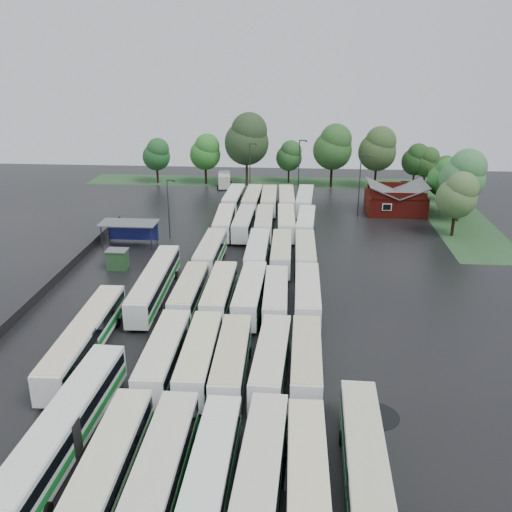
# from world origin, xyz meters

# --- Properties ---
(ground) EXTENTS (160.00, 160.00, 0.00)m
(ground) POSITION_xyz_m (0.00, 0.00, 0.00)
(ground) COLOR black
(ground) RESTS_ON ground
(brick_building) EXTENTS (10.07, 8.60, 5.39)m
(brick_building) POSITION_xyz_m (24.00, 42.77, 1.87)
(brick_building) COLOR maroon
(brick_building) RESTS_ON ground
(wash_shed) EXTENTS (8.20, 4.20, 3.58)m
(wash_shed) POSITION_xyz_m (-17.20, 22.02, 2.99)
(wash_shed) COLOR #2D2D30
(wash_shed) RESTS_ON ground
(utility_hut) EXTENTS (2.70, 2.20, 2.62)m
(utility_hut) POSITION_xyz_m (-16.20, 12.60, 1.32)
(utility_hut) COLOR #214723
(utility_hut) RESTS_ON ground
(grass_strip_north) EXTENTS (80.00, 10.00, 0.01)m
(grass_strip_north) POSITION_xyz_m (2.00, 64.80, 0.01)
(grass_strip_north) COLOR #224622
(grass_strip_north) RESTS_ON ground
(grass_strip_east) EXTENTS (10.00, 50.00, 0.01)m
(grass_strip_east) POSITION_xyz_m (34.00, 42.80, 0.01)
(grass_strip_east) COLOR #224622
(grass_strip_east) RESTS_ON ground
(west_fence) EXTENTS (0.10, 50.00, 1.20)m
(west_fence) POSITION_xyz_m (-22.20, 8.00, 0.60)
(west_fence) COLOR #2D2D30
(west_fence) RESTS_ON ground
(bus_r0c0) EXTENTS (2.80, 12.50, 3.47)m
(bus_r0c0) POSITION_xyz_m (-4.55, -25.88, 1.91)
(bus_r0c0) COLOR white
(bus_r0c0) RESTS_ON ground
(bus_r0c1) EXTENTS (2.74, 12.61, 3.51)m
(bus_r0c1) POSITION_xyz_m (-1.10, -26.04, 1.93)
(bus_r0c1) COLOR white
(bus_r0c1) RESTS_ON ground
(bus_r0c2) EXTENTS (2.64, 11.98, 3.33)m
(bus_r0c2) POSITION_xyz_m (2.11, -25.73, 1.83)
(bus_r0c2) COLOR white
(bus_r0c2) RESTS_ON ground
(bus_r0c3) EXTENTS (3.11, 12.60, 3.48)m
(bus_r0c3) POSITION_xyz_m (5.31, -25.68, 1.92)
(bus_r0c3) COLOR white
(bus_r0c3) RESTS_ON ground
(bus_r0c4) EXTENTS (2.74, 12.08, 3.35)m
(bus_r0c4) POSITION_xyz_m (8.25, -25.82, 1.84)
(bus_r0c4) COLOR white
(bus_r0c4) RESTS_ON ground
(bus_r1c0) EXTENTS (2.88, 12.62, 3.50)m
(bus_r1c0) POSITION_xyz_m (-4.21, -12.31, 1.93)
(bus_r1c0) COLOR white
(bus_r1c0) RESTS_ON ground
(bus_r1c1) EXTENTS (2.93, 12.49, 3.46)m
(bus_r1c1) POSITION_xyz_m (-1.06, -12.25, 1.90)
(bus_r1c1) COLOR white
(bus_r1c1) RESTS_ON ground
(bus_r1c2) EXTENTS (2.87, 12.41, 3.44)m
(bus_r1c2) POSITION_xyz_m (1.82, -12.64, 1.89)
(bus_r1c2) COLOR white
(bus_r1c2) RESTS_ON ground
(bus_r1c3) EXTENTS (3.12, 12.43, 3.43)m
(bus_r1c3) POSITION_xyz_m (5.24, -12.37, 1.89)
(bus_r1c3) COLOR white
(bus_r1c3) RESTS_ON ground
(bus_r1c4) EXTENTS (2.64, 12.13, 3.37)m
(bus_r1c4) POSITION_xyz_m (8.26, -12.10, 1.85)
(bus_r1c4) COLOR white
(bus_r1c4) RESTS_ON ground
(bus_r2c0) EXTENTS (2.58, 11.99, 3.34)m
(bus_r2c0) POSITION_xyz_m (-4.59, 1.52, 1.83)
(bus_r2c0) COLOR white
(bus_r2c0) RESTS_ON ground
(bus_r2c1) EXTENTS (2.66, 12.33, 3.43)m
(bus_r2c1) POSITION_xyz_m (-1.21, 1.50, 1.89)
(bus_r2c1) COLOR white
(bus_r2c1) RESTS_ON ground
(bus_r2c2) EXTENTS (2.91, 12.64, 3.51)m
(bus_r2c2) POSITION_xyz_m (2.15, 1.52, 1.93)
(bus_r2c2) COLOR white
(bus_r2c2) RESTS_ON ground
(bus_r2c3) EXTENTS (2.78, 11.98, 3.32)m
(bus_r2c3) POSITION_xyz_m (5.01, 1.09, 1.83)
(bus_r2c3) COLOR white
(bus_r2c3) RESTS_ON ground
(bus_r2c4) EXTENTS (2.77, 12.67, 3.52)m
(bus_r2c4) POSITION_xyz_m (8.42, 1.46, 1.94)
(bus_r2c4) COLOR white
(bus_r2c4) RESTS_ON ground
(bus_r3c0) EXTENTS (2.79, 12.39, 3.44)m
(bus_r3c0) POSITION_xyz_m (-4.22, 14.52, 1.89)
(bus_r3c0) COLOR white
(bus_r3c0) RESTS_ON ground
(bus_r3c2) EXTENTS (2.76, 12.59, 3.50)m
(bus_r3c2) POSITION_xyz_m (1.99, 14.57, 1.92)
(bus_r3c2) COLOR white
(bus_r3c2) RESTS_ON ground
(bus_r3c3) EXTENTS (2.70, 12.05, 3.35)m
(bus_r3c3) POSITION_xyz_m (5.09, 15.14, 1.84)
(bus_r3c3) COLOR white
(bus_r3c3) RESTS_ON ground
(bus_r3c4) EXTENTS (2.79, 12.27, 3.41)m
(bus_r3c4) POSITION_xyz_m (8.23, 14.99, 1.87)
(bus_r3c4) COLOR white
(bus_r3c4) RESTS_ON ground
(bus_r4c0) EXTENTS (3.07, 12.21, 3.37)m
(bus_r4c0) POSITION_xyz_m (-4.21, 28.17, 1.85)
(bus_r4c0) COLOR white
(bus_r4c0) RESTS_ON ground
(bus_r4c1) EXTENTS (2.69, 11.97, 3.32)m
(bus_r4c1) POSITION_xyz_m (-1.14, 28.17, 1.83)
(bus_r4c1) COLOR white
(bus_r4c1) RESTS_ON ground
(bus_r4c2) EXTENTS (2.87, 12.13, 3.36)m
(bus_r4c2) POSITION_xyz_m (1.98, 28.29, 1.85)
(bus_r4c2) COLOR white
(bus_r4c2) RESTS_ON ground
(bus_r4c3) EXTENTS (3.09, 12.27, 3.39)m
(bus_r4c3) POSITION_xyz_m (5.34, 28.74, 1.86)
(bus_r4c3) COLOR white
(bus_r4c3) RESTS_ON ground
(bus_r4c4) EXTENTS (3.11, 12.11, 3.34)m
(bus_r4c4) POSITION_xyz_m (8.37, 28.44, 1.84)
(bus_r4c4) COLOR white
(bus_r4c4) RESTS_ON ground
(bus_r5c0) EXTENTS (2.88, 12.31, 3.41)m
(bus_r5c0) POSITION_xyz_m (-4.33, 42.17, 1.88)
(bus_r5c0) COLOR white
(bus_r5c0) RESTS_ON ground
(bus_r5c1) EXTENTS (2.79, 12.36, 3.43)m
(bus_r5c1) POSITION_xyz_m (-1.00, 41.96, 1.89)
(bus_r5c1) COLOR white
(bus_r5c1) RESTS_ON ground
(bus_r5c2) EXTENTS (2.92, 12.28, 3.40)m
(bus_r5c2) POSITION_xyz_m (1.94, 41.95, 1.87)
(bus_r5c2) COLOR white
(bus_r5c2) RESTS_ON ground
(bus_r5c3) EXTENTS (3.18, 12.49, 3.45)m
(bus_r5c3) POSITION_xyz_m (5.02, 41.98, 1.90)
(bus_r5c3) COLOR white
(bus_r5c3) RESTS_ON ground
(bus_r5c4) EXTENTS (3.26, 12.76, 3.52)m
(bus_r5c4) POSITION_xyz_m (8.23, 41.88, 1.94)
(bus_r5c4) COLOR white
(bus_r5c4) RESTS_ON ground
(artic_bus_west_a) EXTENTS (3.26, 18.99, 3.51)m
(artic_bus_west_a) POSITION_xyz_m (-8.93, -22.80, 1.95)
(artic_bus_west_a) COLOR white
(artic_bus_west_a) RESTS_ON ground
(artic_bus_west_b) EXTENTS (3.07, 18.23, 3.37)m
(artic_bus_west_b) POSITION_xyz_m (-9.08, 3.96, 1.87)
(artic_bus_west_b) COLOR white
(artic_bus_west_b) RESTS_ON ground
(artic_bus_west_c) EXTENTS (2.97, 18.35, 3.40)m
(artic_bus_west_c) POSITION_xyz_m (-12.35, -9.51, 1.88)
(artic_bus_west_c) COLOR white
(artic_bus_west_c) RESTS_ON ground
(artic_bus_east) EXTENTS (2.96, 18.44, 3.41)m
(artic_bus_east) POSITION_xyz_m (11.99, -26.36, 1.89)
(artic_bus_east) COLOR white
(artic_bus_east) RESTS_ON ground
(minibus) EXTENTS (3.17, 6.72, 2.83)m
(minibus) POSITION_xyz_m (-8.29, 59.55, 1.57)
(minibus) COLOR silver
(minibus) RESTS_ON ground
(tree_north_0) EXTENTS (5.77, 5.77, 9.55)m
(tree_north_0) POSITION_xyz_m (-22.79, 62.01, 6.14)
(tree_north_0) COLOR black
(tree_north_0) RESTS_ON ground
(tree_north_1) EXTENTS (6.40, 6.40, 10.59)m
(tree_north_1) POSITION_xyz_m (-12.39, 61.93, 6.81)
(tree_north_1) COLOR black
(tree_north_1) RESTS_ON ground
(tree_north_2) EXTENTS (9.09, 9.09, 15.05)m
(tree_north_2) POSITION_xyz_m (-3.62, 61.30, 9.69)
(tree_north_2) COLOR #35241B
(tree_north_2) RESTS_ON ground
(tree_north_3) EXTENTS (5.47, 5.47, 9.06)m
(tree_north_3) POSITION_xyz_m (4.98, 64.37, 5.83)
(tree_north_3) COLOR black
(tree_north_3) RESTS_ON ground
(tree_north_4) EXTENTS (7.87, 7.87, 13.03)m
(tree_north_4) POSITION_xyz_m (13.87, 60.83, 8.39)
(tree_north_4) COLOR black
(tree_north_4) RESTS_ON ground
(tree_north_5) EXTENTS (7.62, 7.62, 12.61)m
(tree_north_5) POSITION_xyz_m (22.81, 60.91, 8.12)
(tree_north_5) COLOR black
(tree_north_5) RESTS_ON ground
(tree_north_6) EXTENTS (5.17, 5.17, 8.57)m
(tree_north_6) POSITION_xyz_m (32.70, 61.18, 5.51)
(tree_north_6) COLOR #3B2715
(tree_north_6) RESTS_ON ground
(tree_east_0) EXTENTS (6.09, 6.09, 10.08)m
(tree_east_0) POSITION_xyz_m (31.04, 30.06, 6.48)
(tree_east_0) COLOR black
(tree_east_0) RESTS_ON ground
(tree_east_1) EXTENTS (7.32, 7.32, 12.12)m
(tree_east_1) POSITION_xyz_m (33.83, 38.09, 7.80)
(tree_east_1) COLOR #332419
(tree_east_1) RESTS_ON ground
(tree_east_2) EXTENTS (5.83, 5.83, 9.65)m
(tree_east_2) POSITION_xyz_m (32.32, 43.58, 6.21)
(tree_east_2) COLOR black
(tree_east_2) RESTS_ON ground
(tree_east_3) EXTENTS (5.22, 5.22, 8.64)m
(tree_east_3) POSITION_xyz_m (33.79, 51.29, 5.56)
(tree_east_3) COLOR #3B291B
(tree_east_3) RESTS_ON ground
(tree_east_4) EXTENTS (5.51, 5.51, 9.13)m
(tree_east_4) POSITION_xyz_m (30.69, 61.97, 5.87)
(tree_east_4) COLOR #3B261C
(tree_east_4) RESTS_ON ground
(lamp_post_ne) EXTENTS (1.63, 0.32, 10.57)m
(lamp_post_ne) POSITION_xyz_m (17.49, 40.22, 6.14)
(lamp_post_ne) COLOR #2D2D30
(lamp_post_ne) RESTS_ON ground
(lamp_post_nw) EXTENTS (1.39, 0.27, 9.01)m
(lamp_post_nw) POSITION_xyz_m (-12.12, 25.78, 5.23)
(lamp_post_nw) COLOR #2D2D30
(lamp_post_nw) RESTS_ON ground
(lamp_post_back_w) EXTENTS (1.51, 0.29, 9.81)m
(lamp_post_back_w) POSITION_xyz_m (-2.44, 54.90, 5.70)
(lamp_post_back_w) COLOR #2D2D30
(lamp_post_back_w) RESTS_ON ground
(lamp_post_back_e) EXTENTS (1.66, 0.32, 10.76)m
(lamp_post_back_e) POSITION_xyz_m (7.14, 53.72, 6.25)
(lamp_post_back_e) COLOR #2D2D30
(lamp_post_back_e) RESTS_ON ground
(puddle_0) EXTENTS (5.03, 5.03, 0.01)m
(puddle_0) POSITION_xyz_m (-2.02, -18.45, 0.00)
(puddle_0) COLOR black
(puddle_0) RESTS_ON ground
(puddle_1) EXTENTS (4.25, 4.25, 0.01)m
(puddle_1) POSITION_xyz_m (8.14, -23.89, 0.00)
(puddle_1) COLOR black
(puddle_1) RESTS_ON ground
(puddle_2) EXTENTS (4.56, 4.56, 0.01)m
(puddle_2) POSITION_xyz_m (-9.93, 1.12, 0.00)
(puddle_2) COLOR black
(puddle_2) RESTS_ON ground
(puddle_3) EXTENTS (4.81, 4.81, 0.01)m
(puddle_3) POSITION_xyz_m (2.82, -1.43, 0.00)
(puddle_3) COLOR black
(puddle_3) RESTS_ON ground
(puddle_4) EXTENTS (3.82, 3.82, 0.01)m
(puddle_4) POSITION_xyz_m (13.74, -16.96, 0.00)
(puddle_4) COLOR black
(puddle_4) RESTS_ON ground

